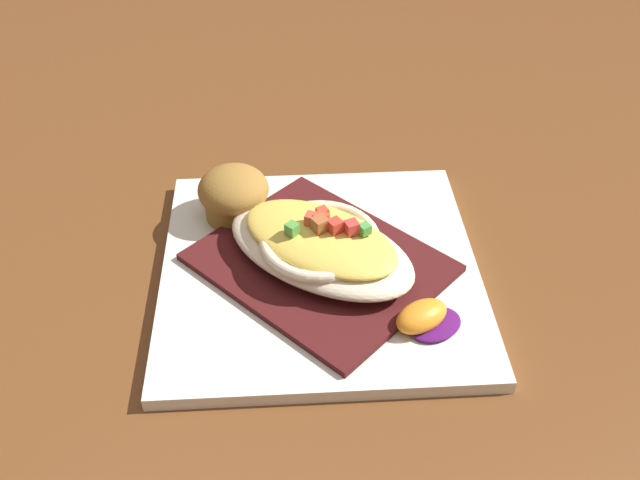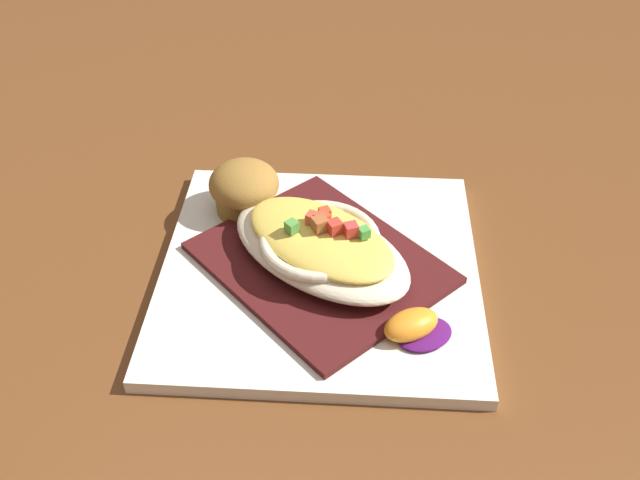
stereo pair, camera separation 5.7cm
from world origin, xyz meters
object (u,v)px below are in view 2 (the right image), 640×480
(gratin_dish, at_px, (320,244))
(orange_garnish, at_px, (414,327))
(square_plate, at_px, (320,270))
(muffin, at_px, (244,188))

(gratin_dish, xyz_separation_m, orange_garnish, (0.06, 0.09, -0.02))
(square_plate, bearing_deg, muffin, -124.93)
(square_plate, relative_size, orange_garnish, 4.13)
(muffin, xyz_separation_m, orange_garnish, (0.13, 0.19, -0.02))
(muffin, relative_size, orange_garnish, 0.99)
(gratin_dish, height_order, muffin, gratin_dish)
(orange_garnish, bearing_deg, gratin_dish, -124.14)
(gratin_dish, relative_size, orange_garnish, 3.04)
(gratin_dish, xyz_separation_m, muffin, (-0.06, -0.09, 0.00))
(muffin, bearing_deg, gratin_dish, 55.10)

